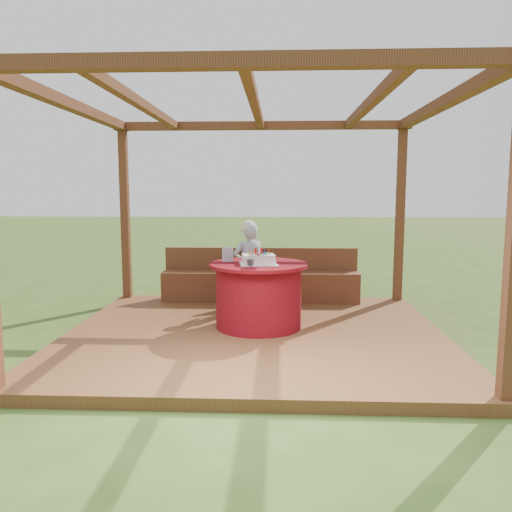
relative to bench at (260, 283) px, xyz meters
The scene contains 10 objects.
ground 1.76m from the bench, 90.00° to the right, with size 60.00×60.00×0.00m, color #304C19.
deck 1.75m from the bench, 90.00° to the right, with size 4.50×4.00×0.12m, color brown.
pergola 2.65m from the bench, 90.00° to the right, with size 4.50×4.00×2.72m.
bench is the anchor object (origin of this frame).
table 1.53m from the bench, 88.69° to the right, with size 1.21×1.21×0.80m.
chair 0.40m from the bench, 101.46° to the right, with size 0.49×0.49×0.83m.
elderly_woman 0.74m from the bench, 102.93° to the right, with size 0.53×0.45×1.27m.
birthday_cake 1.69m from the bench, 88.79° to the right, with size 0.50×0.50×0.19m.
gift_bag 1.57m from the bench, 104.38° to the right, with size 0.12×0.08×0.18m, color #D98CC8.
drinking_glass 1.88m from the bench, 91.71° to the right, with size 0.09×0.09×0.08m, color silver.
Camera 1 is at (0.28, -5.84, 1.79)m, focal length 35.00 mm.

